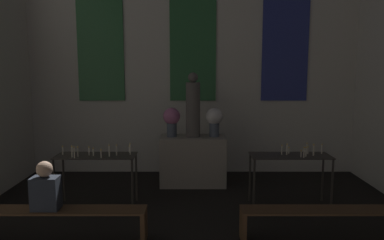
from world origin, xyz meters
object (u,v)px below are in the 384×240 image
altar (192,161)px  flower_vase_left (171,119)px  statue (192,107)px  candle_rack_right (290,161)px  pew_back_left (61,217)px  person_seated (44,188)px  flower_vase_right (213,119)px  pew_back_right (324,217)px  candle_rack_left (95,162)px

altar → flower_vase_left: (-0.42, 0.00, 0.84)m
statue → candle_rack_right: (1.66, -1.18, -0.80)m
pew_back_left → person_seated: size_ratio=3.44×
person_seated → altar: bearing=51.6°
altar → flower_vase_left: 0.94m
flower_vase_left → person_seated: bearing=-122.0°
altar → statue: 1.09m
flower_vase_right → pew_back_left: bearing=-131.4°
altar → candle_rack_right: 2.06m
candle_rack_right → person_seated: person_seated is taller
person_seated → statue: bearing=51.6°
altar → candle_rack_right: bearing=-35.5°
candle_rack_right → pew_back_right: 1.41m
flower_vase_right → pew_back_left: size_ratio=0.25×
altar → flower_vase_left: size_ratio=2.25×
person_seated → candle_rack_left: bearing=75.4°
pew_back_left → person_seated: bearing=-180.0°
altar → flower_vase_left: bearing=180.0°
candle_rack_left → candle_rack_right: candle_rack_left is taller
flower_vase_right → pew_back_right: (1.37, -2.51, -1.00)m
candle_rack_left → person_seated: (-0.35, -1.33, -0.03)m
candle_rack_left → pew_back_right: (3.45, -1.33, -0.44)m
candle_rack_left → pew_back_right: 3.72m
candle_rack_left → pew_back_right: size_ratio=0.59×
altar → statue: statue is taller
flower_vase_right → candle_rack_left: (-2.08, -1.19, -0.56)m
statue → pew_back_left: statue is taller
candle_rack_left → candle_rack_right: bearing=0.0°
flower_vase_left → pew_back_left: (-1.37, -2.51, -1.00)m
altar → person_seated: size_ratio=1.96×
statue → candle_rack_left: bearing=-144.3°
flower_vase_right → pew_back_left: (-2.22, -2.51, -1.00)m
candle_rack_left → candle_rack_right: size_ratio=1.00×
flower_vase_right → pew_back_right: 3.03m
flower_vase_right → pew_back_right: bearing=-61.4°
pew_back_left → pew_back_right: bearing=0.0°
flower_vase_right → person_seated: 3.54m
statue → pew_back_right: statue is taller
candle_rack_right → person_seated: (-3.66, -1.33, -0.03)m
statue → pew_back_left: (-1.79, -2.51, -1.24)m
flower_vase_left → flower_vase_right: 0.85m
pew_back_left → statue: bearing=54.5°
person_seated → flower_vase_right: bearing=46.1°
candle_rack_left → pew_back_left: bearing=-96.2°
pew_back_right → statue: bearing=125.5°
candle_rack_left → altar: bearing=35.7°
flower_vase_left → person_seated: flower_vase_left is taller
altar → flower_vase_right: bearing=0.0°
candle_rack_left → flower_vase_left: bearing=44.1°
pew_back_right → person_seated: person_seated is taller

